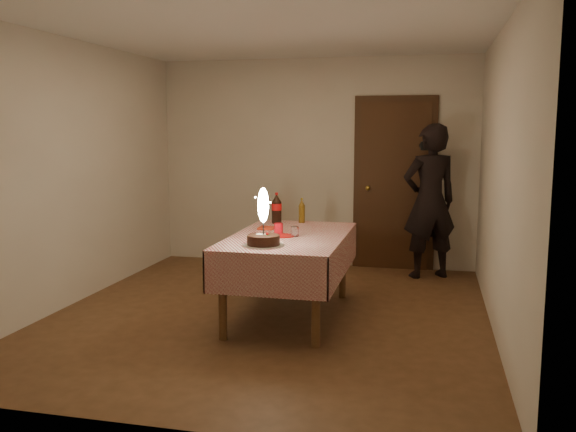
% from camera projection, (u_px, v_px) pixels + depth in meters
% --- Properties ---
extents(ground, '(4.00, 4.50, 0.01)m').
position_uv_depth(ground, '(269.00, 315.00, 5.71)').
color(ground, brown).
rests_on(ground, ground).
extents(room_shell, '(4.04, 4.54, 2.62)m').
position_uv_depth(room_shell, '(274.00, 137.00, 5.54)').
color(room_shell, beige).
rests_on(room_shell, ground).
extents(dining_table, '(1.02, 1.72, 0.77)m').
position_uv_depth(dining_table, '(289.00, 246.00, 5.58)').
color(dining_table, brown).
rests_on(dining_table, ground).
extents(birthday_cake, '(0.34, 0.34, 0.48)m').
position_uv_depth(birthday_cake, '(263.00, 231.00, 5.05)').
color(birthday_cake, white).
rests_on(birthday_cake, dining_table).
extents(red_plate, '(0.22, 0.22, 0.01)m').
position_uv_depth(red_plate, '(283.00, 236.00, 5.50)').
color(red_plate, red).
rests_on(red_plate, dining_table).
extents(red_cup, '(0.08, 0.08, 0.10)m').
position_uv_depth(red_cup, '(279.00, 229.00, 5.61)').
color(red_cup, red).
rests_on(red_cup, dining_table).
extents(clear_cup, '(0.07, 0.07, 0.09)m').
position_uv_depth(clear_cup, '(295.00, 231.00, 5.48)').
color(clear_cup, white).
rests_on(clear_cup, dining_table).
extents(napkin_stack, '(0.15, 0.15, 0.02)m').
position_uv_depth(napkin_stack, '(267.00, 228.00, 5.89)').
color(napkin_stack, '#B22D14').
rests_on(napkin_stack, dining_table).
extents(cola_bottle, '(0.10, 0.10, 0.32)m').
position_uv_depth(cola_bottle, '(277.00, 208.00, 6.23)').
color(cola_bottle, black).
rests_on(cola_bottle, dining_table).
extents(amber_bottle_left, '(0.06, 0.06, 0.25)m').
position_uv_depth(amber_bottle_left, '(302.00, 211.00, 6.28)').
color(amber_bottle_left, brown).
rests_on(amber_bottle_left, dining_table).
extents(photographer, '(0.77, 0.67, 1.79)m').
position_uv_depth(photographer, '(430.00, 201.00, 7.04)').
color(photographer, black).
rests_on(photographer, ground).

